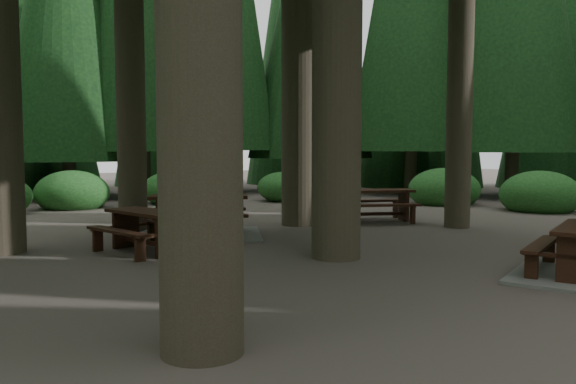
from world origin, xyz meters
TOP-DOWN VIEW (x-y plane):
  - ground at (0.00, 0.00)m, footprint 80.00×80.00m
  - picnic_table_b at (-1.90, 2.34)m, footprint 1.88×2.09m
  - picnic_table_c at (-0.43, 3.64)m, footprint 3.25×3.01m
  - picnic_table_d at (4.50, 3.87)m, footprint 2.32×2.10m
  - shrub_ring at (0.70, 0.75)m, footprint 23.86×24.64m

SIDE VIEW (x-z plane):
  - ground at x=0.00m, z-range 0.00..0.00m
  - picnic_table_c at x=-0.43m, z-range -0.13..0.76m
  - shrub_ring at x=0.70m, z-range -0.35..1.15m
  - picnic_table_b at x=-1.90m, z-range 0.12..0.88m
  - picnic_table_d at x=4.50m, z-range 0.14..0.96m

